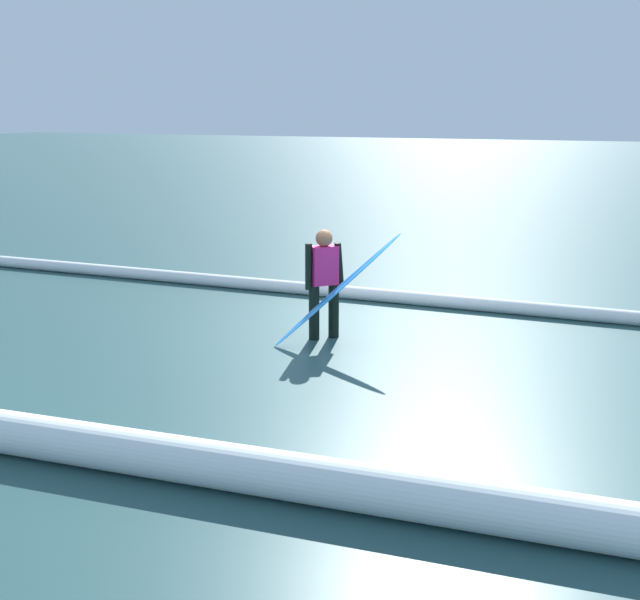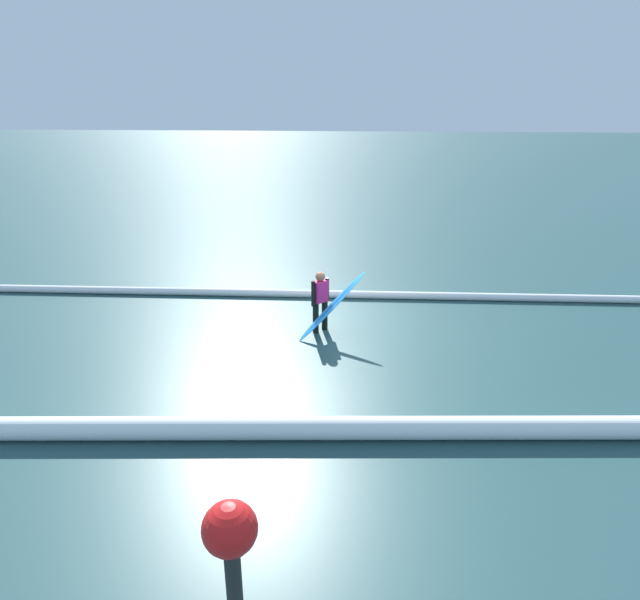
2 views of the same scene
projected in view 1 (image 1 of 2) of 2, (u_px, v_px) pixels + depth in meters
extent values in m
plane|color=#274B4C|center=(361.00, 331.00, 10.72)|extent=(133.67, 133.67, 0.00)
cylinder|color=black|center=(334.00, 310.00, 10.34)|extent=(0.14, 0.14, 0.73)
cylinder|color=black|center=(314.00, 312.00, 10.24)|extent=(0.14, 0.14, 0.73)
cube|color=#D82672|center=(324.00, 265.00, 10.14)|extent=(0.38, 0.38, 0.50)
sphere|color=#9D6949|center=(324.00, 238.00, 10.06)|extent=(0.22, 0.22, 0.22)
cylinder|color=black|center=(339.00, 264.00, 10.23)|extent=(0.09, 0.21, 0.60)
cylinder|color=black|center=(309.00, 267.00, 10.06)|extent=(0.09, 0.09, 0.60)
ellipsoid|color=#268CE5|center=(337.00, 291.00, 9.85)|extent=(1.57, 0.94, 1.48)
ellipsoid|color=blue|center=(337.00, 290.00, 9.84)|extent=(1.21, 0.65, 1.19)
cylinder|color=white|center=(462.00, 303.00, 11.83)|extent=(23.48, 0.76, 0.21)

